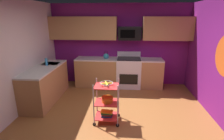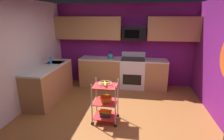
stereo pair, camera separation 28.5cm
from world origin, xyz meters
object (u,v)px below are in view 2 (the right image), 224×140
at_px(mixing_bowl_large, 106,99).
at_px(kettle, 110,56).
at_px(oven_range, 133,73).
at_px(rolling_cart, 105,102).
at_px(fruit_bowl, 105,83).
at_px(dish_soap_bottle, 51,61).
at_px(book_stack, 106,113).
at_px(microwave, 134,34).

relative_size(mixing_bowl_large, kettle, 0.95).
bearing_deg(oven_range, rolling_cart, -102.83).
relative_size(fruit_bowl, kettle, 1.03).
xyz_separation_m(oven_range, mixing_bowl_large, (-0.46, -2.09, 0.04)).
relative_size(fruit_bowl, dish_soap_bottle, 1.36).
height_order(oven_range, book_stack, oven_range).
xyz_separation_m(microwave, dish_soap_bottle, (-2.24, -1.08, -0.68)).
distance_m(microwave, mixing_bowl_large, 2.53).
height_order(rolling_cart, mixing_bowl_large, rolling_cart).
bearing_deg(fruit_bowl, oven_range, 77.17).
distance_m(microwave, book_stack, 2.71).
bearing_deg(dish_soap_bottle, kettle, 32.60).
height_order(rolling_cart, fruit_bowl, rolling_cart).
distance_m(microwave, rolling_cart, 2.57).
bearing_deg(dish_soap_bottle, rolling_cart, -32.25).
height_order(oven_range, rolling_cart, oven_range).
bearing_deg(fruit_bowl, dish_soap_bottle, 147.75).
bearing_deg(mixing_bowl_large, fruit_bowl, -180.00).
xyz_separation_m(oven_range, rolling_cart, (-0.48, -2.09, -0.03)).
distance_m(rolling_cart, book_stack, 0.27).
xyz_separation_m(oven_range, microwave, (-0.00, 0.10, 1.22)).
xyz_separation_m(oven_range, fruit_bowl, (-0.48, -2.09, 0.40)).
distance_m(book_stack, kettle, 2.25).
xyz_separation_m(oven_range, dish_soap_bottle, (-2.24, -0.98, 0.54)).
distance_m(rolling_cart, fruit_bowl, 0.42).
relative_size(microwave, kettle, 2.65).
distance_m(oven_range, rolling_cart, 2.14).
height_order(oven_range, fruit_bowl, oven_range).
height_order(oven_range, dish_soap_bottle, dish_soap_bottle).
bearing_deg(oven_range, microwave, 90.26).
height_order(book_stack, dish_soap_bottle, dish_soap_bottle).
relative_size(oven_range, dish_soap_bottle, 5.50).
bearing_deg(rolling_cart, microwave, 77.77).
relative_size(rolling_cart, mixing_bowl_large, 3.63).
distance_m(microwave, fruit_bowl, 2.39).
xyz_separation_m(oven_range, kettle, (-0.72, -0.00, 0.52)).
xyz_separation_m(rolling_cart, book_stack, (0.00, -0.00, -0.27)).
bearing_deg(mixing_bowl_large, kettle, 97.19).
bearing_deg(oven_range, kettle, -179.69).
bearing_deg(dish_soap_bottle, oven_range, 23.52).
height_order(kettle, dish_soap_bottle, kettle).
bearing_deg(mixing_bowl_large, rolling_cart, 180.00).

